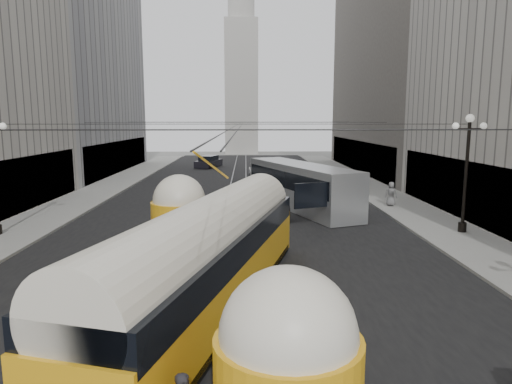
{
  "coord_description": "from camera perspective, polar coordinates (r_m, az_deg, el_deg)",
  "views": [
    {
      "loc": [
        0.73,
        -6.12,
        6.21
      ],
      "look_at": [
        1.18,
        13.72,
        3.07
      ],
      "focal_mm": 32.0,
      "sensor_mm": 36.0,
      "label": 1
    }
  ],
  "objects": [
    {
      "name": "road",
      "position": [
        39.12,
        -2.35,
        -0.15
      ],
      "size": [
        20.0,
        85.0,
        0.02
      ],
      "primitive_type": "cube",
      "color": "black",
      "rests_on": "ground"
    },
    {
      "name": "sidewalk_left",
      "position": [
        44.43,
        -17.93,
        0.61
      ],
      "size": [
        4.0,
        72.0,
        0.15
      ],
      "primitive_type": "cube",
      "color": "gray",
      "rests_on": "ground"
    },
    {
      "name": "sidewalk_right",
      "position": [
        44.03,
        13.55,
        0.73
      ],
      "size": [
        4.0,
        72.0,
        0.15
      ],
      "primitive_type": "cube",
      "color": "gray",
      "rests_on": "ground"
    },
    {
      "name": "rail_left",
      "position": [
        39.14,
        -3.45,
        -0.16
      ],
      "size": [
        0.12,
        85.0,
        0.04
      ],
      "primitive_type": "cube",
      "color": "gray",
      "rests_on": "ground"
    },
    {
      "name": "rail_right",
      "position": [
        39.11,
        -1.25,
        -0.15
      ],
      "size": [
        0.12,
        85.0,
        0.04
      ],
      "primitive_type": "cube",
      "color": "gray",
      "rests_on": "ground"
    },
    {
      "name": "building_left_far",
      "position": [
        58.51,
        -22.99,
        16.26
      ],
      "size": [
        12.6,
        28.6,
        28.6
      ],
      "color": "#999999",
      "rests_on": "ground"
    },
    {
      "name": "building_right_far",
      "position": [
        58.32,
        19.03,
        18.49
      ],
      "size": [
        12.6,
        32.6,
        32.6
      ],
      "color": "#514C47",
      "rests_on": "ground"
    },
    {
      "name": "distant_tower",
      "position": [
        86.56,
        -1.83,
        14.8
      ],
      "size": [
        6.0,
        6.0,
        31.36
      ],
      "color": "#B2AFA8",
      "rests_on": "ground"
    },
    {
      "name": "lamppost_right_mid",
      "position": [
        26.99,
        24.83,
        2.91
      ],
      "size": [
        1.86,
        0.44,
        6.37
      ],
      "color": "black",
      "rests_on": "sidewalk_right"
    },
    {
      "name": "catenary",
      "position": [
        37.61,
        -2.25,
        8.48
      ],
      "size": [
        25.0,
        72.0,
        0.23
      ],
      "color": "black",
      "rests_on": "ground"
    },
    {
      "name": "streetcar",
      "position": [
        15.16,
        -5.86,
        -7.89
      ],
      "size": [
        6.6,
        16.47,
        3.73
      ],
      "color": "#EAA314",
      "rests_on": "ground"
    },
    {
      "name": "city_bus",
      "position": [
        32.27,
        5.56,
        0.97
      ],
      "size": [
        6.88,
        12.91,
        3.16
      ],
      "color": "#B2B5B7",
      "rests_on": "ground"
    },
    {
      "name": "sedan_white_far",
      "position": [
        50.37,
        0.21,
        2.62
      ],
      "size": [
        1.93,
        4.41,
        1.37
      ],
      "color": "silver",
      "rests_on": "ground"
    },
    {
      "name": "sedan_dark_far",
      "position": [
        60.65,
        -5.95,
        3.74
      ],
      "size": [
        3.48,
        5.36,
        1.57
      ],
      "color": "black",
      "rests_on": "ground"
    },
    {
      "name": "pedestrian_sidewalk_right",
      "position": [
        33.83,
        16.54,
        -0.22
      ],
      "size": [
        0.95,
        0.72,
        1.72
      ],
      "primitive_type": "imported",
      "rotation": [
        0.0,
        0.0,
        2.87
      ],
      "color": "slate",
      "rests_on": "sidewalk_right"
    }
  ]
}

